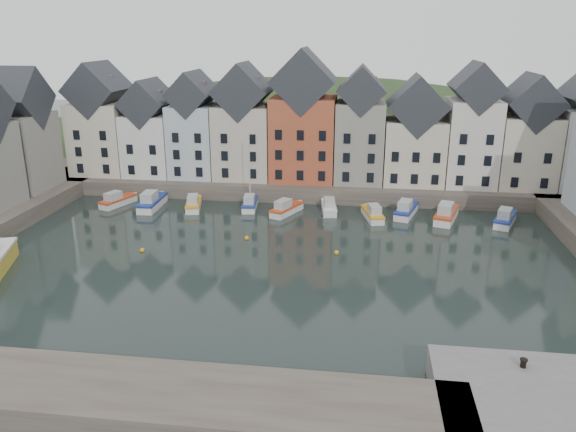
# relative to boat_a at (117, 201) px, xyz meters

# --- Properties ---
(ground) EXTENTS (260.00, 260.00, 0.00)m
(ground) POSITION_rel_boat_a_xyz_m (23.36, -18.18, -0.64)
(ground) COLOR black
(ground) RESTS_ON ground
(far_quay) EXTENTS (90.00, 16.00, 2.00)m
(far_quay) POSITION_rel_boat_a_xyz_m (23.36, 11.82, 0.36)
(far_quay) COLOR #493F38
(far_quay) RESTS_ON ground
(near_wall) EXTENTS (50.00, 6.00, 2.00)m
(near_wall) POSITION_rel_boat_a_xyz_m (13.36, -40.18, 0.36)
(near_wall) COLOR #493F38
(near_wall) RESTS_ON ground
(hillside) EXTENTS (153.60, 70.40, 64.00)m
(hillside) POSITION_rel_boat_a_xyz_m (23.38, 37.82, -18.60)
(hillside) COLOR #21371B
(hillside) RESTS_ON ground
(far_terrace) EXTENTS (72.37, 8.16, 17.78)m
(far_terrace) POSITION_rel_boat_a_xyz_m (26.57, 9.82, 8.24)
(far_terrace) COLOR beige
(far_terrace) RESTS_ON far_quay
(mooring_buoys) EXTENTS (20.50, 5.50, 0.50)m
(mooring_buoys) POSITION_rel_boat_a_xyz_m (19.36, -12.85, -0.49)
(mooring_buoys) COLOR orange
(mooring_buoys) RESTS_ON ground
(boat_a) EXTENTS (3.52, 5.83, 2.14)m
(boat_a) POSITION_rel_boat_a_xyz_m (0.00, 0.00, 0.00)
(boat_a) COLOR silver
(boat_a) RESTS_ON ground
(boat_b) EXTENTS (2.28, 6.77, 2.57)m
(boat_b) POSITION_rel_boat_a_xyz_m (4.92, -0.51, 0.13)
(boat_b) COLOR silver
(boat_b) RESTS_ON ground
(boat_c) EXTENTS (2.94, 5.90, 2.17)m
(boat_c) POSITION_rel_boat_a_xyz_m (10.33, -0.09, 0.01)
(boat_c) COLOR silver
(boat_c) RESTS_ON ground
(boat_d) EXTENTS (2.28, 5.67, 10.55)m
(boat_d) POSITION_rel_boat_a_xyz_m (17.48, 1.01, 0.05)
(boat_d) COLOR silver
(boat_d) RESTS_ON ground
(boat_e) EXTENTS (3.90, 5.87, 2.17)m
(boat_e) POSITION_rel_boat_a_xyz_m (22.40, -0.66, 0.01)
(boat_e) COLOR silver
(boat_e) RESTS_ON ground
(boat_f) EXTENTS (2.42, 5.69, 2.12)m
(boat_f) POSITION_rel_boat_a_xyz_m (27.66, 0.91, -0.01)
(boat_f) COLOR silver
(boat_f) RESTS_ON ground
(boat_g) EXTENTS (2.95, 5.81, 2.14)m
(boat_g) POSITION_rel_boat_a_xyz_m (33.14, -1.25, -0.00)
(boat_g) COLOR silver
(boat_g) RESTS_ON ground
(boat_h) EXTENTS (3.52, 6.41, 2.35)m
(boat_h) POSITION_rel_boat_a_xyz_m (37.20, 0.59, 0.06)
(boat_h) COLOR silver
(boat_h) RESTS_ON ground
(boat_i) EXTENTS (3.91, 7.01, 2.57)m
(boat_i) POSITION_rel_boat_a_xyz_m (41.90, -0.60, 0.13)
(boat_i) COLOR silver
(boat_i) RESTS_ON ground
(boat_j) EXTENTS (3.89, 6.21, 2.28)m
(boat_j) POSITION_rel_boat_a_xyz_m (48.60, -1.16, 0.04)
(boat_j) COLOR silver
(boat_j) RESTS_ON ground
(mooring_bollard) EXTENTS (0.48, 0.48, 0.56)m
(mooring_bollard) POSITION_rel_boat_a_xyz_m (41.91, -35.12, 1.67)
(mooring_bollard) COLOR black
(mooring_bollard) RESTS_ON near_quay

